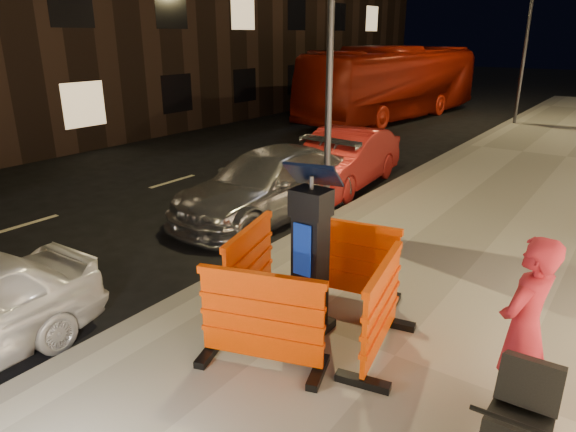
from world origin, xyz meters
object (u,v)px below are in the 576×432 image
Objects in this scene: barrier_front at (262,321)px; man at (524,329)px; parking_kiosk at (310,253)px; barrier_back at (348,260)px; barrier_kerbside at (249,268)px; car_silver at (269,215)px; barrier_bldgside at (381,310)px; car_red at (342,187)px; stroller at (518,432)px; bus_doubledecker at (392,118)px.

barrier_front is 0.79× the size of man.
parking_kiosk is 1.05m from barrier_back.
parking_kiosk is 1.05m from barrier_kerbside.
parking_kiosk is 4.83m from car_silver.
barrier_bldgside is 5.44m from car_silver.
barrier_bldgside is at bearing -12.97° from parking_kiosk.
parking_kiosk is 1.40× the size of barrier_kerbside.
barrier_back is 6.09m from car_red.
barrier_front is 0.34× the size of car_red.
man reaches higher than barrier_front.
stroller is (2.62, -2.00, -0.04)m from barrier_back.
car_red is at bearing 21.82° from barrier_bldgside.
car_red is 9.20m from stroller.
parking_kiosk is 2.86m from stroller.
barrier_bldgside is at bearing -34.85° from car_silver.
stroller is (3.57, -1.05, -0.04)m from barrier_kerbside.
car_silver is (-3.23, 4.36, -0.71)m from barrier_front.
barrier_front is 1.00× the size of barrier_bldgside.
barrier_kerbside is at bearing 79.03° from barrier_bldgside.
car_silver is 1.09× the size of car_red.
barrier_front is at bearing -149.97° from barrier_kerbside.
parking_kiosk is 1.10× the size of man.
stroller is at bearing -20.07° from barrier_front.
bus_doubledecker is at bearing 102.93° from car_red.
barrier_bldgside is at bearing -104.97° from barrier_kerbside.
car_silver is 2.78m from car_red.
barrier_back is 1.34m from barrier_kerbside.
barrier_front is 19.44m from bus_doubledecker.
barrier_kerbside is (-0.95, 0.95, 0.00)m from barrier_front.
parking_kiosk is 18.57m from bus_doubledecker.
car_red is at bearing -65.89° from bus_doubledecker.
barrier_kerbside is at bearing 167.03° from parking_kiosk.
parking_kiosk reaches higher than bus_doubledecker.
car_red is at bearing 110.12° from barrier_back.
car_silver is (-3.23, 3.41, -1.16)m from parking_kiosk.
man is (3.37, -0.15, 0.35)m from barrier_kerbside.
bus_doubledecker is (-3.49, 13.87, 0.00)m from car_silver.
bus_doubledecker reaches higher than barrier_front.
bus_doubledecker is at bearing 98.27° from parking_kiosk.
stroller is at bearing -121.30° from barrier_kerbside.
car_red is 0.38× the size of bus_doubledecker.
barrier_kerbside reaches higher than stroller.
car_silver is at bearing -104.61° from man.
barrier_back is (0.00, 0.95, -0.44)m from parking_kiosk.
bus_doubledecker reaches higher than car_silver.
barrier_front is 1.39× the size of stroller.
man reaches higher than barrier_back.
barrier_front is at bearing -102.97° from parking_kiosk.
man is at bearing -106.64° from barrier_bldgside.
barrier_bldgside is (0.95, 0.00, -0.44)m from parking_kiosk.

